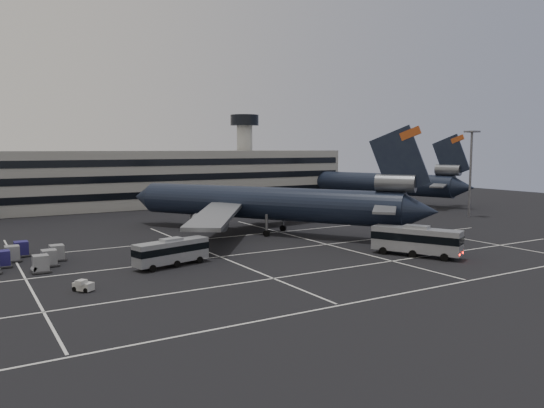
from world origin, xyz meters
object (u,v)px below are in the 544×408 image
(bus_far, at_px, (172,251))
(tug_a, at_px, (163,254))
(bus_near, at_px, (416,239))
(uld_cluster, at_px, (25,257))
(trijet_main, at_px, (267,203))

(bus_far, relative_size, tug_a, 3.79)
(bus_far, distance_m, tug_a, 4.80)
(bus_near, height_order, uld_cluster, bus_near)
(bus_near, distance_m, uld_cluster, 50.87)
(bus_near, bearing_deg, uld_cluster, 128.85)
(bus_near, bearing_deg, bus_far, 133.40)
(bus_far, xyz_separation_m, uld_cluster, (-15.59, 10.00, -0.92))
(tug_a, bearing_deg, uld_cluster, 139.22)
(uld_cluster, bearing_deg, bus_far, -32.67)
(trijet_main, distance_m, bus_far, 28.33)
(trijet_main, xyz_separation_m, bus_near, (7.48, -27.19, -2.94))
(trijet_main, bearing_deg, uld_cluster, 156.18)
(trijet_main, xyz_separation_m, tug_a, (-22.61, -11.38, -4.58))
(trijet_main, height_order, tug_a, trijet_main)
(trijet_main, relative_size, bus_near, 4.30)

